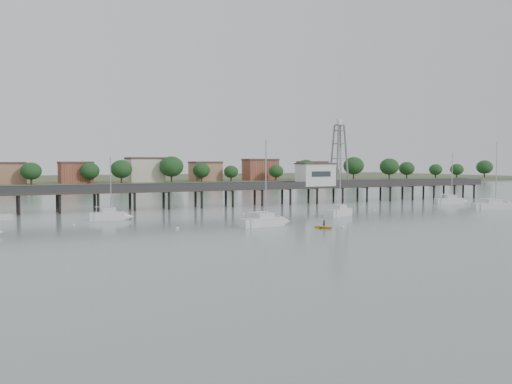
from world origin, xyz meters
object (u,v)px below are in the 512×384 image
(sailboat_c, at_px, (342,212))
(sailboat_f, at_px, (270,221))
(sailboat_b, at_px, (114,216))
(white_tender, at_px, (0,217))
(pier, at_px, (214,189))
(sailboat_d, at_px, (500,206))
(sailboat_e, at_px, (454,201))
(lattice_tower, at_px, (339,155))
(yellow_dinghy, at_px, (324,228))

(sailboat_c, relative_size, sailboat_f, 0.94)
(sailboat_b, bearing_deg, white_tender, 162.44)
(pier, relative_size, sailboat_d, 10.43)
(pier, relative_size, sailboat_b, 13.94)
(sailboat_d, distance_m, sailboat_c, 36.65)
(sailboat_e, xyz_separation_m, sailboat_f, (-58.18, -21.36, -0.01))
(sailboat_d, bearing_deg, sailboat_f, -153.73)
(white_tender, bearing_deg, sailboat_c, -6.12)
(sailboat_d, relative_size, sailboat_e, 1.18)
(sailboat_b, bearing_deg, sailboat_d, -1.65)
(pier, distance_m, lattice_tower, 32.34)
(lattice_tower, xyz_separation_m, sailboat_b, (-56.21, -17.89, -10.44))
(lattice_tower, height_order, yellow_dinghy, lattice_tower)
(lattice_tower, xyz_separation_m, white_tender, (-73.12, -9.81, -10.63))
(pier, relative_size, sailboat_e, 12.35)
(sailboat_c, bearing_deg, pier, 87.35)
(sailboat_d, bearing_deg, yellow_dinghy, -146.05)
(sailboat_c, height_order, white_tender, sailboat_c)
(pier, relative_size, sailboat_f, 11.16)
(sailboat_e, bearing_deg, pier, 179.43)
(sailboat_d, xyz_separation_m, sailboat_c, (-36.57, 2.41, 0.01))
(sailboat_f, bearing_deg, sailboat_c, 14.81)
(sailboat_c, height_order, yellow_dinghy, sailboat_c)
(sailboat_d, relative_size, sailboat_b, 1.34)
(sailboat_d, bearing_deg, pier, 168.26)
(sailboat_f, xyz_separation_m, white_tender, (-35.95, 26.93, -0.17))
(sailboat_e, bearing_deg, sailboat_c, -146.35)
(sailboat_d, xyz_separation_m, yellow_dinghy, (-49.98, -12.55, -0.64))
(pier, relative_size, white_tender, 35.99)
(sailboat_e, height_order, sailboat_c, sailboat_c)
(sailboat_e, distance_m, white_tender, 94.30)
(sailboat_d, relative_size, sailboat_c, 1.13)
(sailboat_c, xyz_separation_m, white_tender, (-54.69, 18.31, -0.18))
(sailboat_c, xyz_separation_m, sailboat_f, (-18.74, -8.63, -0.00))
(lattice_tower, relative_size, sailboat_c, 1.22)
(sailboat_d, distance_m, sailboat_b, 75.41)
(sailboat_d, distance_m, sailboat_f, 55.66)
(white_tender, bearing_deg, sailboat_b, -13.16)
(sailboat_c, distance_m, sailboat_f, 20.63)
(sailboat_c, bearing_deg, white_tender, 133.92)
(pier, distance_m, white_tender, 42.89)
(yellow_dinghy, bearing_deg, sailboat_d, -15.42)
(sailboat_f, bearing_deg, yellow_dinghy, -59.83)
(pier, distance_m, yellow_dinghy, 43.24)
(lattice_tower, height_order, sailboat_f, lattice_tower)
(sailboat_b, bearing_deg, sailboat_c, -7.15)
(pier, height_order, sailboat_c, sailboat_c)
(sailboat_c, relative_size, yellow_dinghy, 4.71)
(pier, xyz_separation_m, sailboat_e, (52.51, -15.38, -3.15))
(sailboat_d, distance_m, yellow_dinghy, 51.53)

